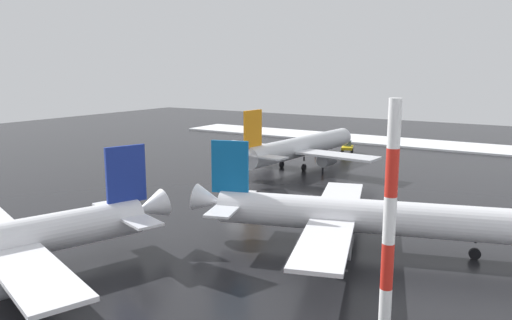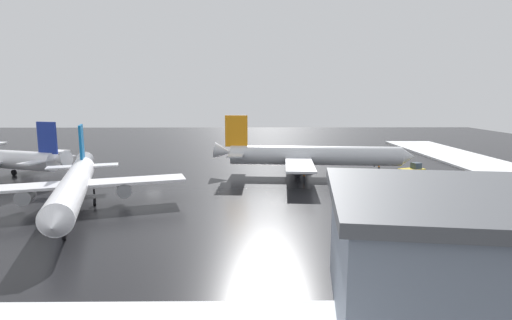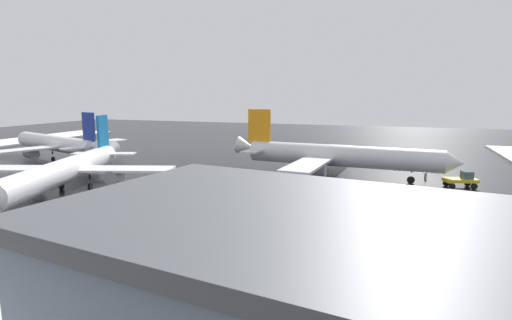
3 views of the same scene
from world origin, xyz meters
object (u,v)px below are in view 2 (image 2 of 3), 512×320
at_px(airplane_distant_tail, 74,185).
at_px(ground_crew_beside_wing, 379,166).
at_px(pushback_tug, 413,169).
at_px(ground_crew_near_tug, 304,175).
at_px(airplane_far_rear, 310,156).

relative_size(airplane_distant_tail, ground_crew_beside_wing, 19.82).
xyz_separation_m(pushback_tug, ground_crew_near_tug, (-20.77, -3.97, -0.31)).
height_order(airplane_far_rear, pushback_tug, airplane_far_rear).
bearing_deg(airplane_far_rear, airplane_distant_tail, -140.56).
height_order(airplane_far_rear, airplane_distant_tail, airplane_far_rear).
distance_m(airplane_far_rear, pushback_tug, 19.25).
height_order(pushback_tug, ground_crew_near_tug, pushback_tug).
height_order(pushback_tug, ground_crew_beside_wing, pushback_tug).
bearing_deg(ground_crew_beside_wing, ground_crew_near_tug, -43.04).
bearing_deg(ground_crew_beside_wing, airplane_distant_tail, -42.86).
bearing_deg(ground_crew_near_tug, airplane_far_rear, 3.03).
height_order(airplane_distant_tail, ground_crew_beside_wing, airplane_distant_tail).
xyz_separation_m(airplane_far_rear, airplane_distant_tail, (-33.73, -23.61, -0.29)).
xyz_separation_m(airplane_distant_tail, ground_crew_near_tug, (32.01, 18.24, -2.44)).
bearing_deg(airplane_distant_tail, airplane_far_rear, 107.24).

